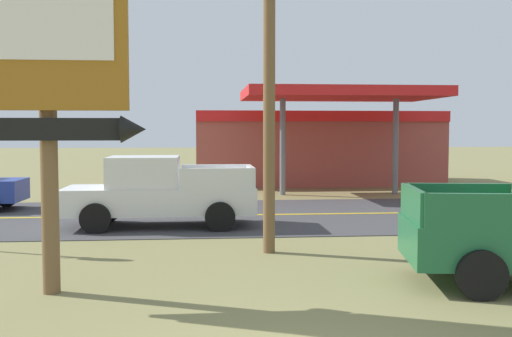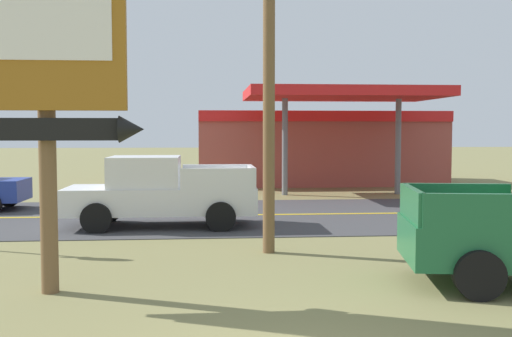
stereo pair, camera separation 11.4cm
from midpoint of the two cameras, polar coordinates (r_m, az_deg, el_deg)
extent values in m
cube|color=#3D3D3F|center=(18.96, -1.07, -4.46)|extent=(140.00, 8.00, 0.02)
cube|color=gold|center=(18.96, -1.07, -4.42)|extent=(126.00, 0.20, 0.01)
cylinder|color=brown|center=(10.33, -18.92, 4.14)|extent=(0.28, 0.28, 5.60)
cube|color=#996019|center=(10.27, -19.32, 11.67)|extent=(2.63, 0.16, 2.31)
cube|color=white|center=(10.22, -19.49, 13.28)|extent=(2.21, 0.03, 1.29)
cube|color=black|center=(10.16, -19.15, 3.53)|extent=(2.36, 0.12, 0.36)
cone|color=black|center=(9.90, -11.37, 3.67)|extent=(0.40, 0.44, 0.44)
cylinder|color=brown|center=(13.12, 1.49, 9.45)|extent=(0.26, 0.26, 8.01)
cube|color=#A84C42|center=(31.24, 5.80, 1.99)|extent=(12.00, 6.00, 3.60)
cube|color=red|center=(28.25, 6.95, 4.96)|extent=(12.00, 0.12, 0.50)
cube|color=red|center=(25.40, 8.32, 7.02)|extent=(8.00, 5.00, 0.40)
cylinder|color=slate|center=(24.93, 2.89, 2.29)|extent=(0.24, 0.24, 4.20)
cylinder|color=slate|center=(26.00, 13.44, 2.25)|extent=(0.24, 0.24, 4.20)
cube|color=#1E6038|center=(11.92, 18.70, -2.70)|extent=(1.94, 0.44, 0.56)
cube|color=#1E6038|center=(10.16, 21.19, -3.82)|extent=(1.94, 0.44, 0.56)
cube|color=#1E6038|center=(10.82, 14.85, -3.25)|extent=(0.43, 1.87, 0.56)
cylinder|color=black|center=(12.10, 18.14, -7.38)|extent=(0.84, 0.41, 0.80)
cylinder|color=black|center=(10.25, 20.69, -9.42)|extent=(0.84, 0.41, 0.80)
cube|color=silver|center=(16.89, -8.74, -2.93)|extent=(5.20, 1.96, 0.72)
cube|color=silver|center=(16.86, -10.29, -0.29)|extent=(1.90, 1.80, 0.84)
cube|color=#28333D|center=(16.97, -13.28, -0.31)|extent=(0.10, 1.66, 0.71)
cube|color=silver|center=(15.87, -3.50, -0.99)|extent=(1.95, 0.12, 0.56)
cube|color=silver|center=(17.71, -3.62, -0.51)|extent=(1.95, 0.12, 0.56)
cube|color=silver|center=(16.84, -0.24, -0.72)|extent=(0.12, 1.88, 0.56)
cylinder|color=black|center=(16.17, -14.70, -4.58)|extent=(0.80, 0.28, 0.80)
cylinder|color=black|center=(18.08, -13.62, -3.71)|extent=(0.80, 0.28, 0.80)
cylinder|color=black|center=(15.93, -3.16, -4.59)|extent=(0.80, 0.28, 0.80)
cylinder|color=black|center=(17.87, -3.33, -3.70)|extent=(0.80, 0.28, 0.80)
cylinder|color=black|center=(22.80, -22.20, -2.58)|extent=(0.64, 0.24, 0.64)
camera|label=1|loc=(0.06, -89.76, 0.01)|focal=42.21mm
camera|label=2|loc=(0.06, 90.24, -0.01)|focal=42.21mm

